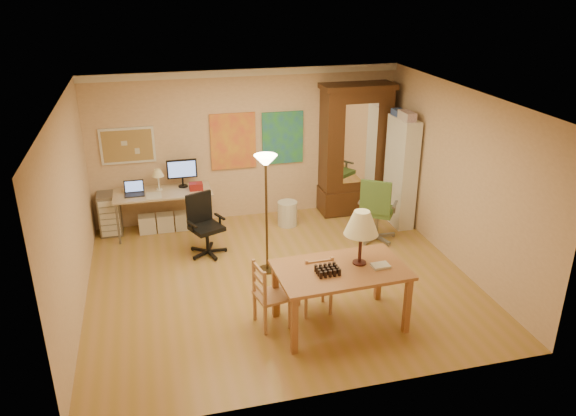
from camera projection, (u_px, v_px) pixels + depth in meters
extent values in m
plane|color=#A7813B|center=(280.00, 279.00, 8.31)|extent=(5.50, 5.50, 0.00)
cube|color=white|center=(245.00, 72.00, 9.48)|extent=(5.50, 0.08, 0.12)
cube|color=#A6874E|center=(128.00, 146.00, 9.47)|extent=(0.90, 0.04, 0.62)
cube|color=yellow|center=(233.00, 141.00, 9.90)|extent=(0.80, 0.04, 1.00)
cube|color=teal|center=(283.00, 138.00, 10.10)|extent=(0.75, 0.04, 0.95)
cube|color=brown|center=(341.00, 270.00, 6.96)|extent=(1.67, 1.05, 0.04)
cube|color=brown|center=(294.00, 326.00, 6.56)|extent=(0.08, 0.08, 0.77)
cube|color=brown|center=(407.00, 306.00, 6.95)|extent=(0.08, 0.08, 0.77)
cube|color=brown|center=(275.00, 290.00, 7.28)|extent=(0.08, 0.08, 0.77)
cube|color=brown|center=(378.00, 274.00, 7.68)|extent=(0.08, 0.08, 0.77)
cylinder|color=black|center=(359.00, 262.00, 7.07)|extent=(0.17, 0.17, 0.02)
cylinder|color=black|center=(360.00, 248.00, 6.99)|extent=(0.04, 0.04, 0.43)
cone|color=#FFF8C7|center=(361.00, 223.00, 6.86)|extent=(0.43, 0.43, 0.30)
cube|color=beige|center=(381.00, 266.00, 6.98)|extent=(0.22, 0.17, 0.03)
cube|color=black|center=(328.00, 270.00, 6.81)|extent=(0.31, 0.25, 0.09)
cube|color=#A27B4A|center=(315.00, 283.00, 7.41)|extent=(0.40, 0.38, 0.04)
cube|color=#A27B4A|center=(323.00, 289.00, 7.67)|extent=(0.04, 0.04, 0.39)
cube|color=#A27B4A|center=(299.00, 293.00, 7.59)|extent=(0.04, 0.04, 0.39)
cube|color=#A27B4A|center=(331.00, 302.00, 7.39)|extent=(0.04, 0.04, 0.39)
cube|color=#A27B4A|center=(306.00, 305.00, 7.30)|extent=(0.04, 0.04, 0.39)
cube|color=#A27B4A|center=(332.00, 273.00, 7.22)|extent=(0.04, 0.04, 0.45)
cube|color=#A27B4A|center=(306.00, 276.00, 7.13)|extent=(0.04, 0.04, 0.45)
cube|color=#A27B4A|center=(319.00, 271.00, 7.16)|extent=(0.34, 0.03, 0.04)
cube|color=#A27B4A|center=(272.00, 296.00, 7.10)|extent=(0.46, 0.48, 0.04)
cube|color=#A27B4A|center=(290.00, 314.00, 7.10)|extent=(0.04, 0.04, 0.40)
cube|color=#A27B4A|center=(278.00, 301.00, 7.39)|extent=(0.04, 0.04, 0.40)
cube|color=#A27B4A|center=(265.00, 321.00, 6.97)|extent=(0.04, 0.04, 0.40)
cube|color=#A27B4A|center=(255.00, 307.00, 7.26)|extent=(0.04, 0.04, 0.40)
cube|color=#A27B4A|center=(265.00, 289.00, 6.79)|extent=(0.04, 0.04, 0.47)
cube|color=#A27B4A|center=(254.00, 276.00, 7.09)|extent=(0.04, 0.04, 0.47)
cube|color=#A27B4A|center=(259.00, 279.00, 6.92)|extent=(0.09, 0.35, 0.05)
cylinder|color=#41301A|center=(267.00, 269.00, 8.56)|extent=(0.27, 0.27, 0.03)
cylinder|color=#41301A|center=(267.00, 217.00, 8.22)|extent=(0.04, 0.04, 1.73)
cone|color=#FFE0A5|center=(266.00, 160.00, 7.88)|extent=(0.33, 0.33, 0.14)
cube|color=tan|center=(163.00, 192.00, 9.57)|extent=(1.64, 0.72, 0.03)
cylinder|color=slate|center=(118.00, 224.00, 9.26)|extent=(0.04, 0.04, 0.72)
cylinder|color=slate|center=(211.00, 215.00, 9.61)|extent=(0.04, 0.04, 0.72)
cylinder|color=slate|center=(119.00, 210.00, 9.81)|extent=(0.04, 0.04, 0.72)
cylinder|color=slate|center=(207.00, 202.00, 10.16)|extent=(0.04, 0.04, 0.72)
cube|color=black|center=(135.00, 195.00, 9.41)|extent=(0.33, 0.23, 0.02)
cube|color=black|center=(134.00, 185.00, 9.51)|extent=(0.33, 0.06, 0.21)
cube|color=black|center=(182.00, 169.00, 9.65)|extent=(0.51, 0.04, 0.33)
cone|color=#FFF8C7|center=(158.00, 173.00, 9.52)|extent=(0.21, 0.21, 0.12)
cube|color=beige|center=(154.00, 195.00, 9.39)|extent=(0.26, 0.33, 0.01)
cube|color=maroon|center=(196.00, 186.00, 9.62)|extent=(0.23, 0.16, 0.12)
cube|color=white|center=(147.00, 224.00, 9.77)|extent=(0.29, 0.25, 0.31)
cube|color=white|center=(165.00, 222.00, 9.84)|extent=(0.29, 0.25, 0.31)
cube|color=silver|center=(183.00, 221.00, 9.91)|extent=(0.29, 0.25, 0.31)
cylinder|color=black|center=(207.00, 241.00, 8.97)|extent=(0.06, 0.06, 0.38)
cube|color=black|center=(207.00, 228.00, 8.88)|extent=(0.60, 0.59, 0.07)
cube|color=black|center=(199.00, 207.00, 8.93)|extent=(0.42, 0.22, 0.50)
cube|color=black|center=(192.00, 224.00, 8.69)|extent=(0.15, 0.28, 0.03)
cube|color=black|center=(220.00, 217.00, 8.97)|extent=(0.15, 0.28, 0.03)
cylinder|color=slate|center=(376.00, 224.00, 9.47)|extent=(0.07, 0.07, 0.43)
cube|color=#486A2F|center=(377.00, 211.00, 9.38)|extent=(0.71, 0.71, 0.08)
cube|color=#486A2F|center=(376.00, 198.00, 9.04)|extent=(0.44, 0.33, 0.56)
cube|color=slate|center=(395.00, 205.00, 9.23)|extent=(0.22, 0.29, 0.03)
cube|color=slate|center=(361.00, 200.00, 9.41)|extent=(0.22, 0.29, 0.03)
cube|color=slate|center=(110.00, 214.00, 9.66)|extent=(0.37, 0.42, 0.73)
cube|color=silver|center=(110.00, 219.00, 9.46)|extent=(0.31, 0.02, 0.63)
cube|color=#39240F|center=(354.00, 152.00, 10.30)|extent=(1.22, 0.55, 2.33)
cube|color=#39240F|center=(352.00, 198.00, 10.66)|extent=(1.26, 0.60, 0.47)
cube|color=white|center=(361.00, 144.00, 9.96)|extent=(0.61, 0.01, 1.44)
cube|color=#39240F|center=(358.00, 86.00, 9.84)|extent=(1.31, 0.62, 0.09)
cube|color=white|center=(401.00, 172.00, 9.85)|extent=(0.29, 0.77, 1.93)
cube|color=#993333|center=(400.00, 202.00, 9.91)|extent=(0.17, 0.39, 0.23)
cube|color=#334C99|center=(397.00, 134.00, 9.77)|extent=(0.17, 0.27, 0.19)
cylinder|color=silver|center=(287.00, 213.00, 10.03)|extent=(0.35, 0.35, 0.44)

